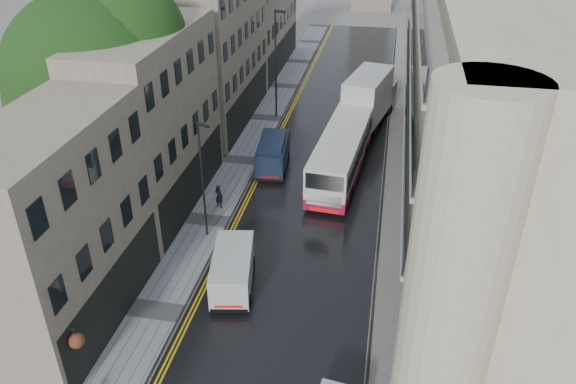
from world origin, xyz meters
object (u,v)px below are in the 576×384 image
(lamp_post_near, at_px, (203,182))
(tree_far, at_px, (179,53))
(cream_bus, at_px, (314,173))
(tree_near, at_px, (96,103))
(white_van, at_px, (211,290))
(lamp_post_far, at_px, (276,65))
(white_lorry, at_px, (349,104))
(navy_van, at_px, (257,162))
(pedestrian, at_px, (219,196))

(lamp_post_near, bearing_deg, tree_far, 136.16)
(cream_bus, bearing_deg, tree_near, -158.93)
(tree_far, xyz_separation_m, cream_bus, (12.23, -9.31, -4.62))
(white_van, xyz_separation_m, lamp_post_far, (-1.85, 24.52, 3.58))
(tree_near, relative_size, lamp_post_far, 1.54)
(tree_far, bearing_deg, tree_near, -91.32)
(white_lorry, xyz_separation_m, white_van, (-4.52, -22.71, -1.28))
(navy_van, distance_m, lamp_post_near, 7.92)
(white_lorry, distance_m, lamp_post_near, 18.17)
(white_van, distance_m, lamp_post_near, 6.79)
(tree_near, relative_size, white_lorry, 1.58)
(tree_near, xyz_separation_m, navy_van, (8.34, 5.11, -5.68))
(navy_van, distance_m, pedestrian, 4.58)
(white_van, bearing_deg, tree_near, 128.21)
(white_van, xyz_separation_m, navy_van, (-0.88, 13.31, 0.23))
(tree_far, relative_size, navy_van, 2.55)
(tree_near, height_order, tree_far, tree_near)
(cream_bus, relative_size, navy_van, 2.39)
(tree_near, height_order, pedestrian, tree_near)
(tree_far, height_order, white_lorry, tree_far)
(white_van, xyz_separation_m, pedestrian, (-2.33, 8.98, -0.12))
(pedestrian, bearing_deg, white_van, 127.13)
(tree_near, distance_m, white_van, 13.68)
(navy_van, relative_size, lamp_post_far, 0.54)
(tree_near, height_order, navy_van, tree_near)
(tree_near, distance_m, cream_bus, 14.11)
(cream_bus, height_order, navy_van, cream_bus)
(lamp_post_near, bearing_deg, navy_van, 102.58)
(tree_near, xyz_separation_m, white_lorry, (13.74, 14.52, -4.62))
(white_lorry, distance_m, navy_van, 10.89)
(cream_bus, distance_m, navy_van, 4.44)
(tree_near, bearing_deg, white_van, -41.64)
(white_lorry, bearing_deg, lamp_post_far, 176.11)
(tree_far, bearing_deg, cream_bus, -37.28)
(lamp_post_near, xyz_separation_m, lamp_post_far, (0.31, 18.65, 0.94))
(tree_far, bearing_deg, navy_van, -44.45)
(tree_near, height_order, lamp_post_far, tree_near)
(cream_bus, xyz_separation_m, navy_van, (-4.19, 1.43, -0.34))
(lamp_post_far, bearing_deg, white_lorry, 7.03)
(white_van, relative_size, navy_van, 0.92)
(white_van, relative_size, lamp_post_near, 0.63)
(tree_near, xyz_separation_m, white_van, (9.22, -8.20, -5.90))
(white_lorry, relative_size, lamp_post_near, 1.23)
(tree_far, distance_m, cream_bus, 16.05)
(navy_van, bearing_deg, lamp_post_far, 89.90)
(navy_van, xyz_separation_m, pedestrian, (-1.45, -4.33, -0.35))
(navy_van, relative_size, pedestrian, 3.07)
(lamp_post_near, bearing_deg, white_lorry, 90.71)
(navy_van, bearing_deg, pedestrian, -113.56)
(lamp_post_far, bearing_deg, tree_near, -91.40)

